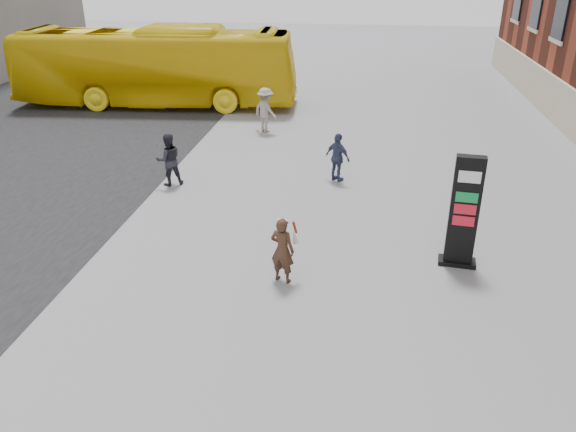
# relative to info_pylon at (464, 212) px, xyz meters

# --- Properties ---
(ground) EXTENTS (100.00, 100.00, 0.00)m
(ground) POSITION_rel_info_pylon_xyz_m (-3.67, -0.99, -1.34)
(ground) COLOR #9E9EA3
(info_pylon) EXTENTS (0.90, 0.52, 2.68)m
(info_pylon) POSITION_rel_info_pylon_xyz_m (0.00, 0.00, 0.00)
(info_pylon) COLOR black
(info_pylon) RESTS_ON ground
(woman) EXTENTS (0.71, 0.67, 1.55)m
(woman) POSITION_rel_info_pylon_xyz_m (-3.97, -1.30, -0.54)
(woman) COLOR #3C2719
(woman) RESTS_ON ground
(bus) EXTENTS (13.32, 3.99, 3.66)m
(bus) POSITION_rel_info_pylon_xyz_m (-12.22, 13.77, 0.49)
(bus) COLOR yellow
(bus) RESTS_ON road
(pedestrian_a) EXTENTS (1.01, 0.95, 1.66)m
(pedestrian_a) POSITION_rel_info_pylon_xyz_m (-8.33, 3.91, -0.51)
(pedestrian_a) COLOR #23242B
(pedestrian_a) RESTS_ON ground
(pedestrian_b) EXTENTS (1.33, 1.21, 1.79)m
(pedestrian_b) POSITION_rel_info_pylon_xyz_m (-6.36, 10.09, -0.44)
(pedestrian_b) COLOR gray
(pedestrian_b) RESTS_ON ground
(pedestrian_c) EXTENTS (0.97, 0.84, 1.56)m
(pedestrian_c) POSITION_rel_info_pylon_xyz_m (-3.13, 4.97, -0.55)
(pedestrian_c) COLOR #353E5C
(pedestrian_c) RESTS_ON ground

